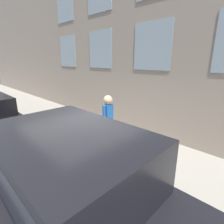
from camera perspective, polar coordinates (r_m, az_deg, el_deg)
ground_plane at (r=5.09m, az=-8.73°, el=-17.80°), size 80.00×80.00×0.00m
sidewalk at (r=5.92m, az=3.08°, el=-11.65°), size 2.97×60.00×0.13m
fire_hydrant at (r=4.86m, az=1.46°, el=-11.91°), size 0.34×0.45×0.80m
person at (r=5.32m, az=-1.30°, el=-1.89°), size 0.42×0.28×1.74m
parked_truck_charcoal_near at (r=3.10m, az=-14.24°, el=-19.50°), size 2.04×4.26×1.85m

